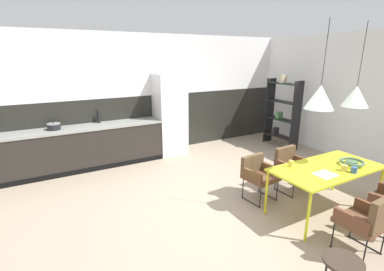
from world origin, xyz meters
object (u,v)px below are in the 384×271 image
Objects in this scene: refrigerator_column at (170,114)px; armchair_head_of_table at (290,163)px; mug_glass_clear at (354,170)px; cooking_pot at (54,127)px; dining_table at (327,170)px; bottle_vinegar_dark at (99,117)px; pendant_lamp_over_table_far at (356,96)px; open_book at (325,175)px; open_shelf_unit at (282,112)px; mug_short_terracotta at (291,164)px; mug_dark_espresso at (344,168)px; armchair_by_stool at (258,172)px; side_stool at (343,264)px; pendant_lamp_over_table_near at (320,97)px; armchair_facing_counter at (369,218)px; fruit_bowl at (352,162)px.

refrigerator_column reaches higher than armchair_head_of_table.
cooking_pot is (-3.53, 3.90, 0.19)m from mug_glass_clear.
dining_table is 5.65× the size of bottle_vinegar_dark.
open_book is at bearing -169.27° from pendant_lamp_over_table_far.
cooking_pot is at bearing -99.73° from open_shelf_unit.
cooking_pot is at bearing 131.55° from mug_short_terracotta.
mug_short_terracotta is (-0.45, 0.28, 0.09)m from dining_table.
armchair_by_stool is at bearing 124.04° from mug_dark_espresso.
bottle_vinegar_dark is 5.09m from side_stool.
refrigerator_column is 14.73× the size of mug_dark_espresso.
armchair_facing_counter is at bearing -94.85° from pendant_lamp_over_table_near.
open_shelf_unit reaches higher than cooking_pot.
refrigerator_column reaches higher than open_shelf_unit.
mug_dark_espresso is (0.09, -0.19, 0.09)m from dining_table.
open_shelf_unit reaches higher than side_stool.
cooking_pot is at bearing -42.21° from armchair_head_of_table.
mug_dark_espresso is at bearing -26.76° from pendant_lamp_over_table_near.
mug_glass_clear is 1.71m from side_stool.
mug_short_terracotta is at bearing 89.41° from armchair_facing_counter.
pendant_lamp_over_table_far is at bearing 101.18° from armchair_head_of_table.
armchair_head_of_table is (0.12, 0.78, -0.19)m from dining_table.
armchair_facing_counter is 6.87× the size of mug_short_terracotta.
armchair_by_stool is 1.46× the size of side_stool.
dining_table is (0.89, -3.56, -0.27)m from refrigerator_column.
open_book reaches higher than armchair_by_stool.
pendant_lamp_over_table_near is (0.97, 1.17, 1.33)m from side_stool.
pendant_lamp_over_table_far reaches higher than bottle_vinegar_dark.
open_book is 2.28× the size of mug_glass_clear.
bottle_vinegar_dark is at bearing 123.45° from dining_table.
refrigerator_column reaches higher than mug_glass_clear.
refrigerator_column reaches higher than mug_dark_espresso.
side_stool is 5.00m from open_shelf_unit.
armchair_by_stool is 0.63m from mug_short_terracotta.
pendant_lamp_over_table_near is (3.05, -3.57, 0.82)m from cooking_pot.
dining_table is at bearing -46.71° from cooking_pot.
armchair_facing_counter reaches higher than open_book.
side_stool is at bearing -66.27° from cooking_pot.
fruit_bowl reaches higher than open_book.
refrigerator_column is at bearing 93.95° from armchair_facing_counter.
armchair_head_of_table is at bearing 67.34° from open_book.
open_shelf_unit is at bearing -147.96° from armchair_by_stool.
mug_short_terracotta is at bearing -43.76° from open_shelf_unit.
armchair_facing_counter is 0.44× the size of open_shelf_unit.
mug_dark_espresso reaches higher than dining_table.
cooking_pot is (-3.48, 3.78, 0.19)m from mug_dark_espresso.
pendant_lamp_over_table_near is at bearing -66.64° from mug_short_terracotta.
refrigerator_column reaches higher than fruit_bowl.
open_book is 3.57m from open_shelf_unit.
mug_dark_espresso is (0.68, -1.00, 0.30)m from armchair_by_stool.
mug_glass_clear reaches higher than open_book.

